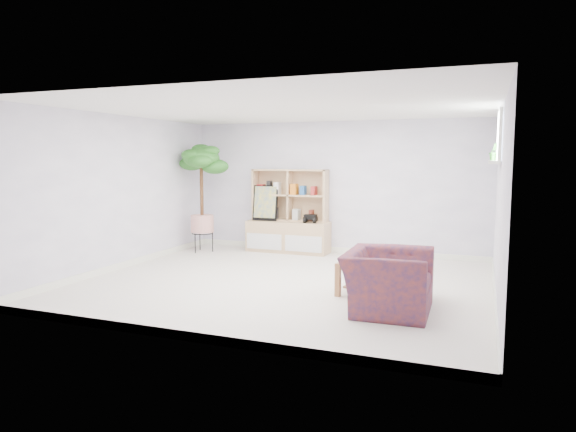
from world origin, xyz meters
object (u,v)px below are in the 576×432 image
(armchair, at_px, (388,277))
(coffee_table, at_px, (381,280))
(storage_unit, at_px, (288,211))
(floor_tree, at_px, (202,198))

(armchair, bearing_deg, coffee_table, 16.15)
(storage_unit, distance_m, floor_tree, 1.61)
(armchair, bearing_deg, floor_tree, 55.70)
(storage_unit, height_order, floor_tree, floor_tree)
(storage_unit, distance_m, coffee_table, 3.36)
(floor_tree, bearing_deg, coffee_table, -27.60)
(storage_unit, distance_m, armchair, 3.91)
(coffee_table, xyz_separation_m, floor_tree, (-3.70, 1.93, 0.79))
(storage_unit, xyz_separation_m, floor_tree, (-1.50, -0.55, 0.24))
(storage_unit, xyz_separation_m, coffee_table, (2.20, -2.48, -0.55))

